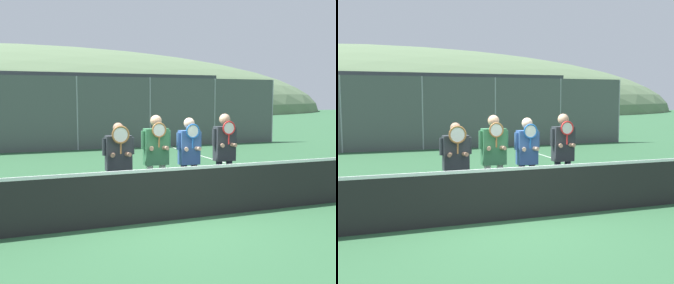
# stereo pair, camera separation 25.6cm
# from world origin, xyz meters

# --- Properties ---
(ground_plane) EXTENTS (120.00, 120.00, 0.00)m
(ground_plane) POSITION_xyz_m (0.00, 0.00, 0.00)
(ground_plane) COLOR #2D5B38
(hill_distant) EXTENTS (104.80, 58.22, 20.38)m
(hill_distant) POSITION_xyz_m (0.00, 64.32, 0.00)
(hill_distant) COLOR #5B7551
(hill_distant) RESTS_ON ground_plane
(clubhouse_building) EXTENTS (15.33, 5.50, 3.62)m
(clubhouse_building) POSITION_xyz_m (1.91, 19.74, 1.83)
(clubhouse_building) COLOR tan
(clubhouse_building) RESTS_ON ground_plane
(fence_back) EXTENTS (19.46, 0.06, 3.11)m
(fence_back) POSITION_xyz_m (0.00, 11.10, 1.55)
(fence_back) COLOR gray
(fence_back) RESTS_ON ground_plane
(tennis_net) EXTENTS (11.01, 0.09, 1.05)m
(tennis_net) POSITION_xyz_m (0.00, 0.00, 0.49)
(tennis_net) COLOR gray
(tennis_net) RESTS_ON ground_plane
(court_line_right_sideline) EXTENTS (0.05, 16.00, 0.01)m
(court_line_right_sideline) POSITION_xyz_m (4.10, 3.00, 0.00)
(court_line_right_sideline) COLOR white
(court_line_right_sideline) RESTS_ON ground_plane
(player_leftmost) EXTENTS (0.61, 0.34, 1.72)m
(player_leftmost) POSITION_xyz_m (-0.82, 0.77, 1.03)
(player_leftmost) COLOR #232838
(player_leftmost) RESTS_ON ground_plane
(player_center_left) EXTENTS (0.60, 0.34, 1.85)m
(player_center_left) POSITION_xyz_m (-0.06, 0.80, 1.10)
(player_center_left) COLOR white
(player_center_left) RESTS_ON ground_plane
(player_center_right) EXTENTS (0.54, 0.34, 1.79)m
(player_center_right) POSITION_xyz_m (0.63, 0.79, 1.06)
(player_center_right) COLOR black
(player_center_right) RESTS_ON ground_plane
(player_rightmost) EXTENTS (0.56, 0.34, 1.86)m
(player_rightmost) POSITION_xyz_m (1.41, 0.76, 1.11)
(player_rightmost) COLOR #232838
(player_rightmost) RESTS_ON ground_plane
(car_left_of_center) EXTENTS (4.63, 1.98, 1.86)m
(car_left_of_center) POSITION_xyz_m (-1.56, 14.05, 0.94)
(car_left_of_center) COLOR silver
(car_left_of_center) RESTS_ON ground_plane
(car_center) EXTENTS (4.77, 1.95, 1.76)m
(car_center) POSITION_xyz_m (3.59, 14.58, 0.90)
(car_center) COLOR #285638
(car_center) RESTS_ON ground_plane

